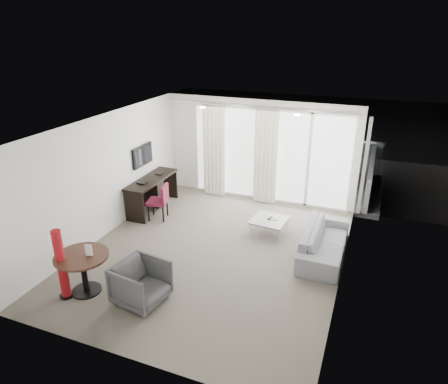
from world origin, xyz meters
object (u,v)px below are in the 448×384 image
(desk, at_px, (153,194))
(tub_armchair, at_px, (141,283))
(desk_chair, at_px, (157,202))
(red_lamp, at_px, (61,264))
(round_table, at_px, (84,274))
(sofa, at_px, (324,241))
(rattan_chair_b, at_px, (333,179))
(rattan_chair_a, at_px, (309,175))
(coffee_table, at_px, (269,226))

(desk, bearing_deg, tub_armchair, -62.21)
(desk_chair, relative_size, red_lamp, 0.68)
(desk_chair, xyz_separation_m, round_table, (0.26, -2.93, -0.07))
(red_lamp, bearing_deg, desk, 96.79)
(desk_chair, distance_m, tub_armchair, 3.10)
(round_table, distance_m, tub_armchair, 1.06)
(red_lamp, bearing_deg, sofa, 37.34)
(desk, xyz_separation_m, red_lamp, (0.43, -3.59, 0.23))
(sofa, relative_size, rattan_chair_b, 2.54)
(tub_armchair, bearing_deg, sofa, -36.21)
(desk_chair, distance_m, rattan_chair_a, 4.34)
(tub_armchair, height_order, sofa, tub_armchair)
(coffee_table, relative_size, sofa, 0.37)
(round_table, height_order, red_lamp, red_lamp)
(tub_armchair, distance_m, coffee_table, 3.36)
(coffee_table, xyz_separation_m, sofa, (1.26, -0.48, 0.13))
(coffee_table, xyz_separation_m, rattan_chair_a, (0.33, 2.89, 0.25))
(desk_chair, height_order, red_lamp, red_lamp)
(coffee_table, distance_m, rattan_chair_b, 3.06)
(coffee_table, bearing_deg, tub_armchair, -113.39)
(round_table, bearing_deg, desk_chair, 95.15)
(round_table, relative_size, sofa, 0.45)
(red_lamp, distance_m, sofa, 4.88)
(desk, height_order, rattan_chair_b, desk)
(coffee_table, height_order, rattan_chair_a, rattan_chair_a)
(rattan_chair_a, bearing_deg, sofa, -96.02)
(desk_chair, xyz_separation_m, tub_armchair, (1.31, -2.81, -0.07))
(red_lamp, height_order, rattan_chair_b, red_lamp)
(desk, xyz_separation_m, rattan_chair_a, (3.37, 2.73, 0.01))
(round_table, relative_size, tub_armchair, 1.15)
(round_table, bearing_deg, red_lamp, -134.79)
(tub_armchair, xyz_separation_m, sofa, (2.59, 2.60, -0.07))
(round_table, distance_m, red_lamp, 0.42)
(red_lamp, distance_m, tub_armchair, 1.35)
(rattan_chair_b, bearing_deg, round_table, -123.06)
(red_lamp, bearing_deg, rattan_chair_b, 60.19)
(rattan_chair_b, bearing_deg, desk_chair, -143.11)
(desk_chair, distance_m, coffee_table, 2.67)
(rattan_chair_a, bearing_deg, tub_armchair, -127.05)
(desk_chair, relative_size, sofa, 0.43)
(round_table, relative_size, red_lamp, 0.72)
(desk, xyz_separation_m, coffee_table, (3.04, -0.16, -0.24))
(desk, relative_size, round_table, 1.91)
(coffee_table, xyz_separation_m, rattan_chair_b, (1.01, 2.88, 0.23))
(coffee_table, bearing_deg, sofa, -20.65)
(desk_chair, xyz_separation_m, rattan_chair_b, (3.65, 3.16, -0.03))
(tub_armchair, xyz_separation_m, rattan_chair_b, (2.34, 5.96, 0.04))
(coffee_table, bearing_deg, desk, 177.05)
(desk_chair, distance_m, round_table, 2.94)
(red_lamp, xyz_separation_m, rattan_chair_b, (3.62, 6.31, -0.24))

